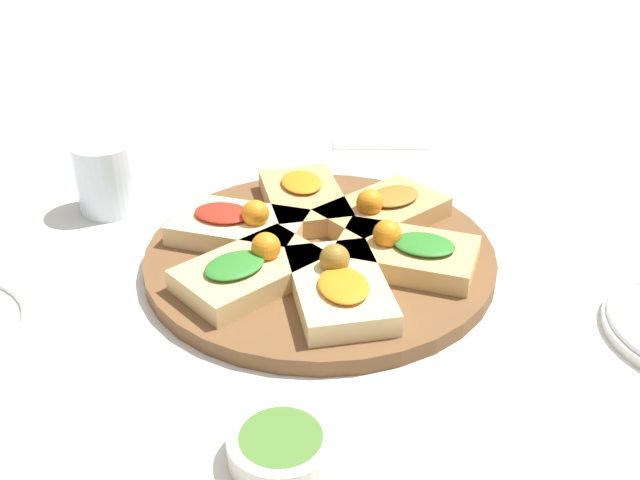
% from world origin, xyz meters
% --- Properties ---
extents(ground_plane, '(3.00, 3.00, 0.00)m').
position_xyz_m(ground_plane, '(0.00, 0.00, 0.00)').
color(ground_plane, silver).
extents(serving_board, '(0.39, 0.39, 0.02)m').
position_xyz_m(serving_board, '(0.00, 0.00, 0.01)').
color(serving_board, brown).
rests_on(serving_board, ground_plane).
extents(focaccia_slice_0, '(0.17, 0.15, 0.05)m').
position_xyz_m(focaccia_slice_0, '(-0.08, 0.05, 0.03)').
color(focaccia_slice_0, tan).
rests_on(focaccia_slice_0, serving_board).
extents(focaccia_slice_1, '(0.17, 0.15, 0.05)m').
position_xyz_m(focaccia_slice_1, '(-0.08, -0.05, 0.03)').
color(focaccia_slice_1, tan).
rests_on(focaccia_slice_1, serving_board).
extents(focaccia_slice_2, '(0.09, 0.15, 0.03)m').
position_xyz_m(focaccia_slice_2, '(0.00, -0.10, 0.03)').
color(focaccia_slice_2, tan).
rests_on(focaccia_slice_2, serving_board).
extents(focaccia_slice_3, '(0.17, 0.15, 0.05)m').
position_xyz_m(focaccia_slice_3, '(0.09, -0.05, 0.03)').
color(focaccia_slice_3, '#E5C689').
rests_on(focaccia_slice_3, serving_board).
extents(focaccia_slice_4, '(0.17, 0.15, 0.05)m').
position_xyz_m(focaccia_slice_4, '(0.08, 0.05, 0.03)').
color(focaccia_slice_4, '#DBB775').
rests_on(focaccia_slice_4, serving_board).
extents(focaccia_slice_5, '(0.09, 0.15, 0.05)m').
position_xyz_m(focaccia_slice_5, '(0.00, 0.10, 0.03)').
color(focaccia_slice_5, '#E5C689').
rests_on(focaccia_slice_5, serving_board).
extents(water_glass, '(0.07, 0.07, 0.09)m').
position_xyz_m(water_glass, '(0.24, -0.18, 0.04)').
color(water_glass, silver).
rests_on(water_glass, ground_plane).
extents(napkin_stack, '(0.17, 0.15, 0.01)m').
position_xyz_m(napkin_stack, '(-0.17, -0.35, 0.00)').
color(napkin_stack, white).
rests_on(napkin_stack, ground_plane).
extents(dipping_bowl, '(0.08, 0.08, 0.02)m').
position_xyz_m(dipping_bowl, '(0.09, 0.28, 0.01)').
color(dipping_bowl, silver).
rests_on(dipping_bowl, ground_plane).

